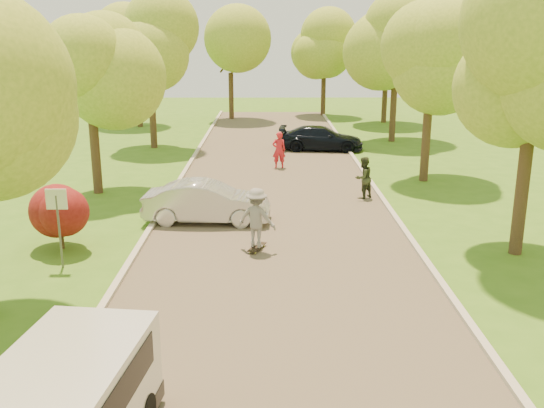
{
  "coord_description": "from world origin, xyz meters",
  "views": [
    {
      "loc": [
        -0.26,
        -11.27,
        6.03
      ],
      "look_at": [
        -0.16,
        5.64,
        1.3
      ],
      "focal_mm": 40.0,
      "sensor_mm": 36.0,
      "label": 1
    }
  ],
  "objects_px": {
    "dark_sedan": "(321,138)",
    "street_sign": "(58,212)",
    "person_olive": "(363,178)",
    "person_striped": "(279,150)",
    "longboard": "(257,247)",
    "skateboarder": "(257,218)",
    "silver_sedan": "(207,202)"
  },
  "relations": [
    {
      "from": "dark_sedan",
      "to": "person_olive",
      "type": "distance_m",
      "value": 10.08
    },
    {
      "from": "dark_sedan",
      "to": "person_striped",
      "type": "bearing_deg",
      "value": 159.04
    },
    {
      "from": "silver_sedan",
      "to": "skateboarder",
      "type": "bearing_deg",
      "value": -145.37
    },
    {
      "from": "silver_sedan",
      "to": "skateboarder",
      "type": "relative_size",
      "value": 2.39
    },
    {
      "from": "dark_sedan",
      "to": "longboard",
      "type": "relative_size",
      "value": 4.88
    },
    {
      "from": "person_striped",
      "to": "person_olive",
      "type": "bearing_deg",
      "value": 112.37
    },
    {
      "from": "street_sign",
      "to": "person_olive",
      "type": "relative_size",
      "value": 1.35
    },
    {
      "from": "skateboarder",
      "to": "person_olive",
      "type": "height_order",
      "value": "skateboarder"
    },
    {
      "from": "silver_sedan",
      "to": "person_striped",
      "type": "bearing_deg",
      "value": -13.43
    },
    {
      "from": "person_olive",
      "to": "dark_sedan",
      "type": "bearing_deg",
      "value": -124.33
    },
    {
      "from": "dark_sedan",
      "to": "street_sign",
      "type": "bearing_deg",
      "value": 160.35
    },
    {
      "from": "silver_sedan",
      "to": "person_striped",
      "type": "relative_size",
      "value": 2.42
    },
    {
      "from": "silver_sedan",
      "to": "person_striped",
      "type": "distance_m",
      "value": 8.87
    },
    {
      "from": "person_striped",
      "to": "skateboarder",
      "type": "bearing_deg",
      "value": 78.65
    },
    {
      "from": "silver_sedan",
      "to": "person_olive",
      "type": "distance_m",
      "value": 6.4
    },
    {
      "from": "person_striped",
      "to": "person_olive",
      "type": "distance_m",
      "value": 6.31
    },
    {
      "from": "longboard",
      "to": "person_olive",
      "type": "relative_size",
      "value": 0.57
    },
    {
      "from": "street_sign",
      "to": "silver_sedan",
      "type": "relative_size",
      "value": 0.52
    },
    {
      "from": "longboard",
      "to": "skateboarder",
      "type": "distance_m",
      "value": 0.89
    },
    {
      "from": "street_sign",
      "to": "dark_sedan",
      "type": "bearing_deg",
      "value": 63.9
    },
    {
      "from": "person_striped",
      "to": "longboard",
      "type": "bearing_deg",
      "value": 78.65
    },
    {
      "from": "person_olive",
      "to": "silver_sedan",
      "type": "bearing_deg",
      "value": -10.5
    },
    {
      "from": "longboard",
      "to": "skateboarder",
      "type": "xyz_separation_m",
      "value": [
        -0.0,
        0.0,
        0.89
      ]
    },
    {
      "from": "street_sign",
      "to": "silver_sedan",
      "type": "distance_m",
      "value": 5.45
    },
    {
      "from": "skateboarder",
      "to": "longboard",
      "type": "bearing_deg",
      "value": 119.02
    },
    {
      "from": "person_striped",
      "to": "dark_sedan",
      "type": "bearing_deg",
      "value": -124.56
    },
    {
      "from": "street_sign",
      "to": "skateboarder",
      "type": "distance_m",
      "value": 5.4
    },
    {
      "from": "silver_sedan",
      "to": "person_olive",
      "type": "xyz_separation_m",
      "value": [
        5.64,
        3.01,
        0.12
      ]
    },
    {
      "from": "dark_sedan",
      "to": "person_striped",
      "type": "relative_size",
      "value": 2.62
    },
    {
      "from": "dark_sedan",
      "to": "skateboarder",
      "type": "distance_m",
      "value": 16.17
    },
    {
      "from": "dark_sedan",
      "to": "skateboarder",
      "type": "relative_size",
      "value": 2.58
    },
    {
      "from": "skateboarder",
      "to": "dark_sedan",
      "type": "bearing_deg",
      "value": -79.5
    }
  ]
}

